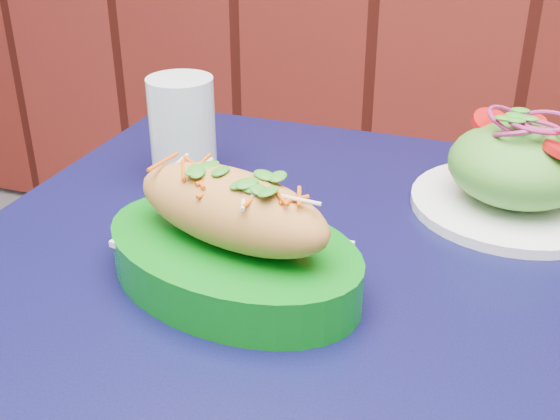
% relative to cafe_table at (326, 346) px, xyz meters
% --- Properties ---
extents(cafe_table, '(0.81, 0.81, 0.75)m').
position_rel_cafe_table_xyz_m(cafe_table, '(0.00, 0.00, 0.00)').
color(cafe_table, black).
rests_on(cafe_table, ground).
extents(banh_mi_basket, '(0.31, 0.24, 0.12)m').
position_rel_cafe_table_xyz_m(banh_mi_basket, '(-0.08, -0.04, 0.13)').
color(banh_mi_basket, '#076D11').
rests_on(banh_mi_basket, cafe_table).
extents(salad_plate, '(0.23, 0.23, 0.12)m').
position_rel_cafe_table_xyz_m(salad_plate, '(0.16, 0.21, 0.13)').
color(salad_plate, white).
rests_on(salad_plate, cafe_table).
extents(water_glass, '(0.08, 0.08, 0.13)m').
position_rel_cafe_table_xyz_m(water_glass, '(-0.24, 0.16, 0.15)').
color(water_glass, silver).
rests_on(water_glass, cafe_table).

